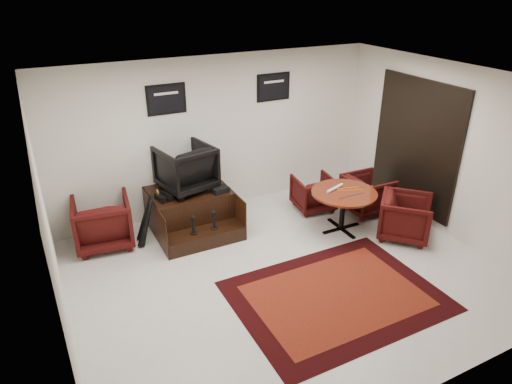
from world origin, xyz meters
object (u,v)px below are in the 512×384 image
Objects in this scene: shine_podium at (191,212)px; table_chair_back at (313,191)px; meeting_table at (344,197)px; table_chair_corner at (406,215)px; armchair_side at (102,220)px; table_chair_window at (368,192)px; shine_chair at (186,166)px.

shine_podium is 2.30m from table_chair_back.
table_chair_corner reaches higher than meeting_table.
shine_podium is 1.54× the size of armchair_side.
meeting_table is 0.92m from table_chair_back.
meeting_table is 0.92m from table_chair_window.
table_chair_corner is at bearing 178.91° from table_chair_window.
table_chair_corner is (-0.04, -1.01, 0.02)m from table_chair_window.
table_chair_back is (-0.01, 0.88, -0.27)m from meeting_table.
armchair_side is 4.65m from table_chair_window.
table_chair_back is 1.74m from table_chair_corner.
shine_podium is 1.61× the size of shine_chair.
armchair_side reaches higher than table_chair_back.
armchair_side is 1.15× the size of table_chair_window.
table_chair_window reaches higher than meeting_table.
table_chair_window is at bearing 43.44° from table_chair_corner.
table_chair_back is (3.72, -0.47, -0.09)m from armchair_side.
shine_chair is at bearing 102.41° from table_chair_corner.
armchair_side is 1.11× the size of table_chair_corner.
shine_chair reaches higher than table_chair_window.
shine_podium is at bearing 75.75° from table_chair_window.
armchair_side is at bearing 160.14° from meeting_table.
table_chair_back is at bearing 179.66° from armchair_side.
shine_podium is 1.77× the size of table_chair_window.
meeting_table is at bearing 95.09° from table_chair_corner.
shine_chair is 0.78× the size of meeting_table.
meeting_table is 1.05m from table_chair_corner.
table_chair_back is at bearing -8.22° from shine_podium.
shine_chair is 1.10× the size of table_chair_window.
shine_chair reaches higher than table_chair_back.
shine_chair is at bearing 73.35° from table_chair_window.
table_chair_back is 0.91× the size of table_chair_window.
shine_chair is 1.59m from armchair_side.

